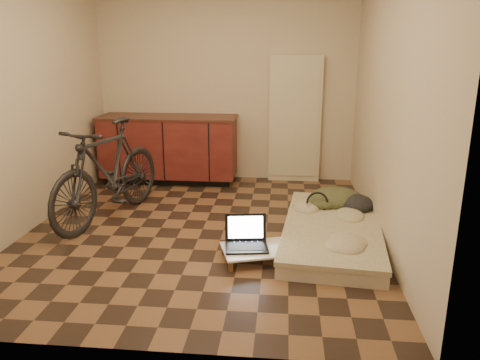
# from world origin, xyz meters

# --- Properties ---
(room_shell) EXTENTS (3.50, 4.00, 2.60)m
(room_shell) POSITION_xyz_m (0.00, 0.00, 1.30)
(room_shell) COLOR brown
(room_shell) RESTS_ON ground
(cabinets) EXTENTS (1.84, 0.62, 0.91)m
(cabinets) POSITION_xyz_m (-0.75, 1.70, 0.47)
(cabinets) COLOR black
(cabinets) RESTS_ON ground
(appliance_panel) EXTENTS (0.70, 0.10, 1.70)m
(appliance_panel) POSITION_xyz_m (0.95, 1.94, 0.85)
(appliance_panel) COLOR beige
(appliance_panel) RESTS_ON ground
(bicycle) EXTENTS (1.04, 1.90, 1.18)m
(bicycle) POSITION_xyz_m (-1.04, 0.20, 0.59)
(bicycle) COLOR black
(bicycle) RESTS_ON ground
(futon) EXTENTS (1.09, 1.97, 0.16)m
(futon) POSITION_xyz_m (1.30, -0.13, 0.08)
(futon) COLOR beige
(futon) RESTS_ON ground
(clothing_pile) EXTENTS (0.67, 0.57, 0.25)m
(clothing_pile) POSITION_xyz_m (1.44, 0.47, 0.29)
(clothing_pile) COLOR #3E4327
(clothing_pile) RESTS_ON futon
(headphones) EXTENTS (0.28, 0.26, 0.17)m
(headphones) POSITION_xyz_m (1.17, 0.26, 0.25)
(headphones) COLOR black
(headphones) RESTS_ON futon
(lap_desk) EXTENTS (0.73, 0.58, 0.11)m
(lap_desk) POSITION_xyz_m (0.62, -0.64, 0.09)
(lap_desk) COLOR brown
(lap_desk) RESTS_ON ground
(laptop) EXTENTS (0.41, 0.38, 0.25)m
(laptop) POSITION_xyz_m (0.50, -0.60, 0.16)
(laptop) COLOR black
(laptop) RESTS_ON lap_desk
(mouse) EXTENTS (0.10, 0.13, 0.04)m
(mouse) POSITION_xyz_m (0.84, -0.59, 0.13)
(mouse) COLOR white
(mouse) RESTS_ON lap_desk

